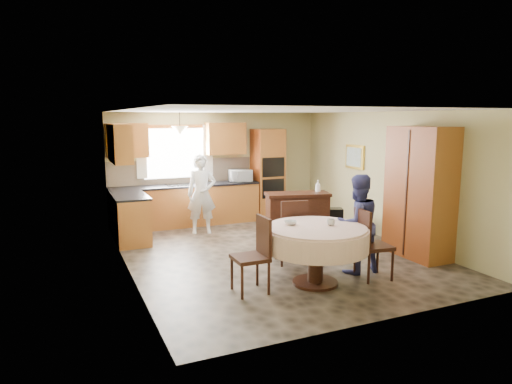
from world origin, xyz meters
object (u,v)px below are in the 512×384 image
at_px(oven_tower, 268,174).
at_px(person_sink, 202,194).
at_px(dining_table, 316,239).
at_px(chair_back, 292,229).
at_px(cupboard, 420,192).
at_px(person_dining, 357,224).
at_px(chair_right, 369,241).
at_px(sideboard, 297,218).
at_px(chair_left, 256,251).

relative_size(oven_tower, person_sink, 1.29).
relative_size(dining_table, chair_back, 1.38).
distance_m(oven_tower, dining_table, 4.51).
relative_size(oven_tower, dining_table, 1.42).
xyz_separation_m(cupboard, person_dining, (-1.48, -0.27, -0.35)).
height_order(cupboard, chair_right, cupboard).
xyz_separation_m(dining_table, chair_back, (0.13, 0.95, -0.07)).
distance_m(sideboard, person_sink, 2.04).
distance_m(cupboard, person_dining, 1.55).
xyz_separation_m(sideboard, dining_table, (-0.92, -2.23, 0.22)).
height_order(oven_tower, sideboard, oven_tower).
bearing_deg(sideboard, chair_back, -108.42).
xyz_separation_m(oven_tower, sideboard, (-0.34, -2.09, -0.62)).
distance_m(chair_back, chair_right, 1.29).
bearing_deg(chair_back, person_sink, -61.15).
bearing_deg(person_sink, person_dining, -54.50).
xyz_separation_m(cupboard, chair_back, (-2.21, 0.48, -0.52)).
xyz_separation_m(dining_table, chair_right, (0.83, -0.14, -0.08)).
distance_m(oven_tower, person_sink, 2.07).
bearing_deg(cupboard, person_sink, 134.20).
relative_size(cupboard, chair_back, 2.08).
bearing_deg(person_dining, chair_back, -44.61).
bearing_deg(sideboard, oven_tower, 94.42).
xyz_separation_m(cupboard, person_sink, (-2.96, 3.04, -0.30)).
relative_size(chair_right, person_sink, 0.65).
height_order(cupboard, person_dining, cupboard).
relative_size(oven_tower, chair_right, 2.00).
relative_size(chair_back, person_dining, 0.70).
bearing_deg(chair_left, oven_tower, 153.03).
xyz_separation_m(oven_tower, dining_table, (-1.26, -4.32, -0.40)).
relative_size(oven_tower, chair_left, 2.02).
distance_m(sideboard, dining_table, 2.42).
distance_m(sideboard, chair_left, 2.82).
height_order(sideboard, person_dining, person_dining).
bearing_deg(sideboard, chair_right, -78.75).
relative_size(dining_table, person_dining, 0.97).
relative_size(sideboard, chair_right, 1.16).
height_order(sideboard, person_sink, person_sink).
distance_m(chair_right, person_dining, 0.38).
height_order(chair_left, person_dining, person_dining).
bearing_deg(sideboard, chair_left, -116.94).
height_order(dining_table, chair_right, chair_right).
relative_size(chair_left, chair_back, 0.97).
relative_size(chair_back, person_sink, 0.66).
bearing_deg(person_dining, chair_left, 5.10).
relative_size(chair_left, person_sink, 0.64).
xyz_separation_m(dining_table, person_dining, (0.85, 0.19, 0.10)).
xyz_separation_m(sideboard, person_sink, (-1.55, 1.28, 0.38)).
bearing_deg(person_dining, sideboard, -90.51).
height_order(oven_tower, chair_left, oven_tower).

